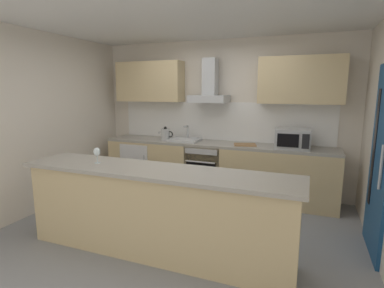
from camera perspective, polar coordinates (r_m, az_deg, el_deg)
ground at (r=4.05m, az=-2.10°, el=-15.96°), size 5.38×4.50×0.02m
ceiling at (r=3.72m, az=-2.38°, el=23.18°), size 5.38×4.50×0.02m
wall_back at (r=5.36m, az=5.59°, el=5.10°), size 5.38×0.12×2.60m
wall_left at (r=5.00m, az=-26.60°, el=3.70°), size 0.12×4.50×2.60m
backsplash_tile at (r=5.30m, az=5.36°, el=4.28°), size 3.72×0.02×0.66m
counter_back at (r=5.15m, az=4.26°, el=-4.72°), size 3.85×0.60×0.90m
counter_island at (r=3.36m, az=-6.87°, el=-12.47°), size 3.04×0.64×0.95m
upper_cabinets at (r=5.12m, az=4.98°, el=11.71°), size 3.80×0.32×0.70m
side_door at (r=3.78m, az=31.88°, el=-2.75°), size 0.08×0.85×2.05m
oven at (r=5.16m, az=2.72°, el=-4.54°), size 0.60×0.62×0.80m
refrigerator at (r=5.68m, az=-9.38°, el=-3.66°), size 0.58×0.60×0.85m
microwave at (r=4.76m, az=18.48°, el=0.94°), size 0.50×0.38×0.30m
sink at (r=5.21m, az=-1.34°, el=0.88°), size 0.50×0.40×0.26m
kettle at (r=5.30m, az=-5.01°, el=1.85°), size 0.29×0.15×0.24m
range_hood at (r=5.11m, az=3.32°, el=10.35°), size 0.62×0.45×0.72m
wine_glass at (r=3.58m, az=-17.45°, el=-1.52°), size 0.08×0.08×0.18m
chopping_board at (r=4.88m, az=9.93°, el=-0.13°), size 0.39×0.31×0.02m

